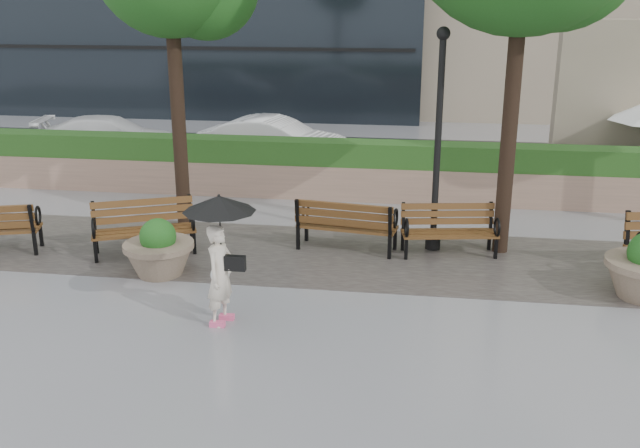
# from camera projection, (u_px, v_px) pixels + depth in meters

# --- Properties ---
(ground) EXTENTS (100.00, 100.00, 0.00)m
(ground) POSITION_uv_depth(u_px,v_px,m) (328.00, 329.00, 10.18)
(ground) COLOR gray
(ground) RESTS_ON ground
(cobble_strip) EXTENTS (28.00, 3.20, 0.01)m
(cobble_strip) POSITION_uv_depth(u_px,v_px,m) (351.00, 257.00, 13.00)
(cobble_strip) COLOR #383330
(cobble_strip) RESTS_ON ground
(hedge_wall) EXTENTS (24.00, 0.80, 1.35)m
(hedge_wall) POSITION_uv_depth(u_px,v_px,m) (370.00, 171.00, 16.57)
(hedge_wall) COLOR tan
(hedge_wall) RESTS_ON ground
(asphalt_street) EXTENTS (40.00, 7.00, 0.00)m
(asphalt_street) POSITION_uv_depth(u_px,v_px,m) (381.00, 161.00, 20.54)
(asphalt_street) COLOR black
(asphalt_street) RESTS_ON ground
(bench_1) EXTENTS (1.95, 1.40, 0.98)m
(bench_1) POSITION_uv_depth(u_px,v_px,m) (145.00, 239.00, 13.08)
(bench_1) COLOR brown
(bench_1) RESTS_ON ground
(bench_2) EXTENTS (1.92, 0.99, 0.98)m
(bench_2) POSITION_uv_depth(u_px,v_px,m) (346.00, 235.00, 13.27)
(bench_2) COLOR brown
(bench_2) RESTS_ON ground
(bench_3) EXTENTS (1.80, 0.96, 0.92)m
(bench_3) POSITION_uv_depth(u_px,v_px,m) (449.00, 241.00, 13.04)
(bench_3) COLOR brown
(bench_3) RESTS_ON ground
(planter_left) EXTENTS (1.19, 1.19, 1.00)m
(planter_left) POSITION_uv_depth(u_px,v_px,m) (159.00, 253.00, 12.07)
(planter_left) COLOR #7F6B56
(planter_left) RESTS_ON ground
(lamppost) EXTENTS (0.28, 0.28, 4.05)m
(lamppost) POSITION_uv_depth(u_px,v_px,m) (437.00, 156.00, 12.87)
(lamppost) COLOR black
(lamppost) RESTS_ON ground
(car_left) EXTENTS (4.40, 2.40, 1.21)m
(car_left) POSITION_uv_depth(u_px,v_px,m) (111.00, 137.00, 20.83)
(car_left) COLOR white
(car_left) RESTS_ON ground
(car_right) EXTENTS (4.28, 2.00, 1.36)m
(car_right) POSITION_uv_depth(u_px,v_px,m) (275.00, 142.00, 19.75)
(car_right) COLOR white
(car_right) RESTS_ON ground
(pedestrian) EXTENTS (1.04, 1.04, 1.90)m
(pedestrian) POSITION_uv_depth(u_px,v_px,m) (220.00, 247.00, 10.06)
(pedestrian) COLOR beige
(pedestrian) RESTS_ON ground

